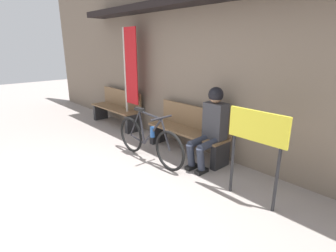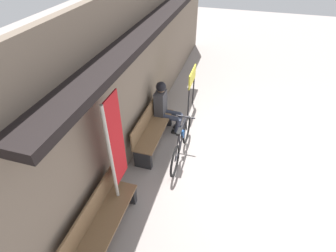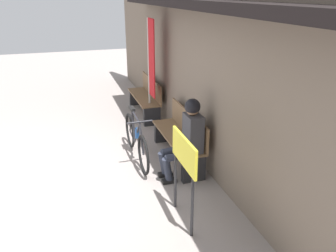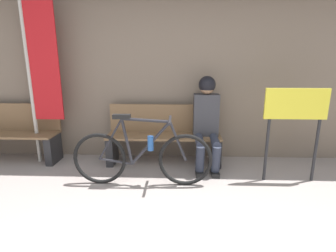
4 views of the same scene
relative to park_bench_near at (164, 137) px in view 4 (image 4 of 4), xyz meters
name	(u,v)px [view 4 (image 4 of 4)]	position (x,y,z in m)	size (l,w,h in m)	color
storefront_wall	(179,44)	(0.20, 0.30, 1.28)	(12.00, 0.56, 3.20)	#756656
park_bench_near	(164,137)	(0.00, 0.00, 0.00)	(1.58, 0.42, 0.83)	brown
bicycle	(142,156)	(-0.22, -0.71, -0.03)	(1.64, 0.40, 0.85)	black
person_seated	(206,117)	(0.58, -0.11, 0.32)	(0.34, 0.62, 1.24)	#2D3342
park_bench_far	(5,135)	(-2.32, 0.00, 0.00)	(1.54, 0.42, 0.83)	brown
banner_pole	(40,70)	(-1.67, -0.04, 0.93)	(0.45, 0.05, 2.18)	#B7B2A8
signboard	(295,114)	(1.56, -0.53, 0.46)	(0.73, 0.04, 1.14)	#232326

